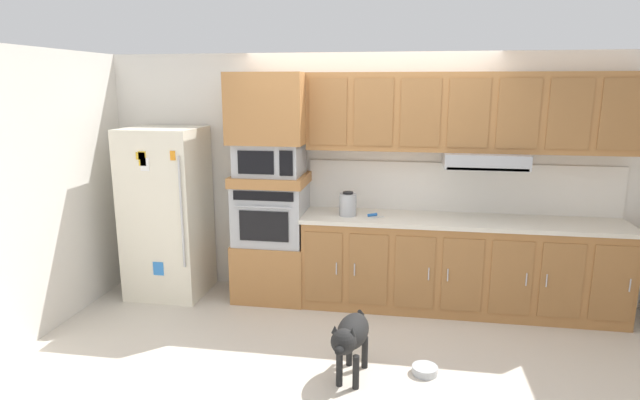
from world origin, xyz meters
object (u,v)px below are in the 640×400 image
object	(u,v)px
microwave	(270,159)
dog	(351,336)
refrigerator	(167,212)
built_in_oven	(271,213)
electric_kettle	(348,204)
screwdriver	(373,215)
dog_food_bowl	(425,370)

from	to	relation	value
microwave	dog	xyz separation A→B (m)	(0.98, -1.48, -1.09)
refrigerator	built_in_oven	world-z (taller)	refrigerator
refrigerator	electric_kettle	distance (m)	1.90
microwave	built_in_oven	bearing A→B (deg)	179.23
microwave	dog	world-z (taller)	microwave
microwave	screwdriver	world-z (taller)	microwave
microwave	electric_kettle	distance (m)	0.90
built_in_oven	microwave	distance (m)	0.56
microwave	dog_food_bowl	xyz separation A→B (m)	(1.54, -1.29, -1.43)
screwdriver	electric_kettle	distance (m)	0.27
built_in_oven	electric_kettle	bearing A→B (deg)	-3.42
dog	microwave	bearing A→B (deg)	-138.84
refrigerator	microwave	xyz separation A→B (m)	(1.10, 0.07, 0.58)
refrigerator	dog_food_bowl	world-z (taller)	refrigerator
dog	screwdriver	bearing A→B (deg)	-174.63
refrigerator	dog	world-z (taller)	refrigerator
built_in_oven	microwave	world-z (taller)	microwave
dog	dog_food_bowl	size ratio (longest dim) A/B	3.90
built_in_oven	dog	world-z (taller)	built_in_oven
screwdriver	dog	distance (m)	1.55
dog_food_bowl	refrigerator	bearing A→B (deg)	155.15
electric_kettle	dog_food_bowl	xyz separation A→B (m)	(0.75, -1.25, -1.00)
built_in_oven	dog	xyz separation A→B (m)	(0.98, -1.48, -0.53)
refrigerator	microwave	size ratio (longest dim) A/B	2.73
refrigerator	electric_kettle	xyz separation A→B (m)	(1.90, 0.02, 0.15)
refrigerator	built_in_oven	size ratio (longest dim) A/B	2.51
microwave	dog_food_bowl	world-z (taller)	microwave
electric_kettle	dog	bearing A→B (deg)	-82.38
dog_food_bowl	microwave	bearing A→B (deg)	140.02
microwave	electric_kettle	size ratio (longest dim) A/B	2.68
microwave	screwdriver	distance (m)	1.17
screwdriver	electric_kettle	xyz separation A→B (m)	(-0.25, -0.00, 0.10)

